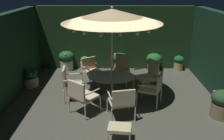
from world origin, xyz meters
TOP-DOWN VIEW (x-y plane):
  - ground_plane at (0.00, 0.00)m, footprint 6.83×6.63m
  - hedge_backdrop_rear at (0.00, 3.17)m, footprint 6.83×0.30m
  - hedge_backdrop_left at (-3.27, 0.00)m, footprint 0.30×6.63m
  - patio_dining_table at (-0.10, 0.28)m, footprint 1.46×1.13m
  - patio_umbrella at (-0.10, 0.28)m, footprint 2.87×2.87m
  - patio_chair_north at (-0.90, -0.73)m, footprint 0.89×0.89m
  - patio_chair_northeast at (0.17, -0.98)m, footprint 0.77×0.75m
  - patio_chair_east at (1.10, -0.21)m, footprint 0.79×0.76m
  - patio_chair_southeast at (1.10, 0.76)m, footprint 0.78×0.80m
  - patio_chair_south at (0.24, 1.52)m, footprint 0.68×0.68m
  - patio_chair_southwest at (-0.82, 1.33)m, footprint 0.83×0.84m
  - patio_chair_west at (-1.38, 0.15)m, footprint 0.63×0.64m
  - ottoman_footrest at (0.09, -1.93)m, footprint 0.56×0.44m
  - potted_plant_back_right at (-1.99, 2.87)m, footprint 0.61×0.61m
  - potted_plant_back_left at (-1.23, 2.81)m, footprint 0.37×0.37m
  - potted_plant_left_far at (0.20, 2.77)m, footprint 0.57×0.57m
  - potted_plant_back_center at (2.63, 2.85)m, footprint 0.42×0.42m
  - potted_plant_left_near at (1.60, 2.82)m, footprint 0.62×0.62m
  - potted_plant_right_far at (2.81, -0.88)m, footprint 0.57×0.57m
  - potted_plant_front_corner at (-2.93, 1.14)m, footprint 0.50×0.50m

SIDE VIEW (x-z plane):
  - ground_plane at x=0.00m, z-range -0.02..0.00m
  - potted_plant_back_left at x=-1.23m, z-range 0.01..0.59m
  - potted_plant_front_corner at x=-2.93m, z-range 0.00..0.62m
  - potted_plant_back_center at x=2.63m, z-range 0.02..0.63m
  - ottoman_footrest at x=0.09m, z-range 0.14..0.52m
  - potted_plant_left_near at x=1.60m, z-range 0.03..0.74m
  - potted_plant_left_far at x=0.20m, z-range 0.03..0.77m
  - potted_plant_right_far at x=2.81m, z-range 0.02..0.80m
  - potted_plant_back_right at x=-1.99m, z-range 0.03..0.82m
  - patio_chair_northeast at x=0.17m, z-range 0.08..0.99m
  - patio_dining_table at x=-0.10m, z-range 0.19..0.91m
  - patio_chair_southwest at x=-0.82m, z-range 0.09..1.04m
  - patio_chair_south at x=0.24m, z-range 0.07..1.08m
  - patio_chair_north at x=-0.90m, z-range 0.08..1.08m
  - patio_chair_east at x=1.10m, z-range 0.08..1.09m
  - patio_chair_west at x=-1.38m, z-range 0.08..1.11m
  - patio_chair_southeast at x=1.10m, z-range 0.08..1.13m
  - hedge_backdrop_rear at x=0.00m, z-range 0.00..2.56m
  - hedge_backdrop_left at x=-3.27m, z-range 0.00..2.56m
  - patio_umbrella at x=-0.10m, z-range 1.13..3.94m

